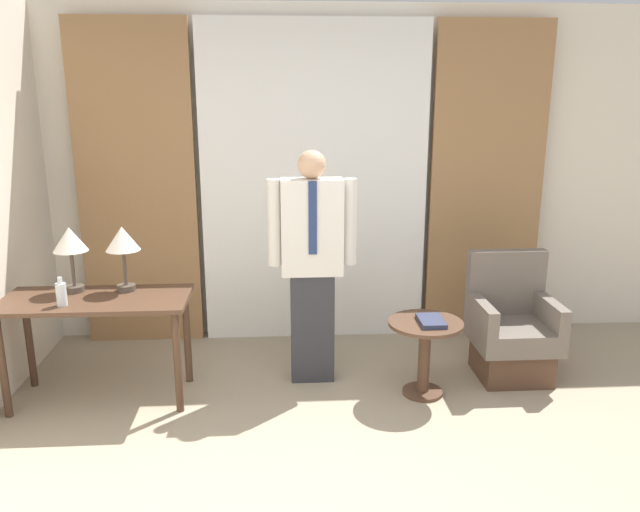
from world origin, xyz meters
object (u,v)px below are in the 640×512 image
object	(u,v)px
side_table	(425,345)
book	(431,321)
bottle_near_edge	(61,294)
desk	(96,313)
person	(312,259)
table_lamp_right	(123,242)
armchair	(511,332)
table_lamp_left	(70,243)

from	to	relation	value
side_table	book	xyz separation A→B (m)	(0.03, -0.03, 0.19)
book	bottle_near_edge	bearing A→B (deg)	-179.26
desk	person	xyz separation A→B (m)	(1.44, 0.21, 0.29)
table_lamp_right	person	size ratio (longest dim) A/B	0.27
person	armchair	world-z (taller)	person
table_lamp_left	armchair	bearing A→B (deg)	0.77
desk	side_table	world-z (taller)	desk
armchair	book	xyz separation A→B (m)	(-0.67, -0.30, 0.21)
table_lamp_right	armchair	world-z (taller)	table_lamp_right
side_table	person	bearing A→B (deg)	158.82
table_lamp_right	table_lamp_left	bearing A→B (deg)	180.00
table_lamp_left	bottle_near_edge	bearing A→B (deg)	-88.10
bottle_near_edge	person	size ratio (longest dim) A/B	0.11
desk	table_lamp_left	bearing A→B (deg)	139.80
bottle_near_edge	side_table	distance (m)	2.39
table_lamp_right	bottle_near_edge	xyz separation A→B (m)	(-0.33, -0.28, -0.26)
side_table	book	bearing A→B (deg)	-43.39
desk	table_lamp_right	xyz separation A→B (m)	(0.17, 0.14, 0.44)
bottle_near_edge	book	distance (m)	2.39
person	side_table	world-z (taller)	person
person	book	world-z (taller)	person
table_lamp_left	person	world-z (taller)	person
armchair	side_table	xyz separation A→B (m)	(-0.70, -0.27, 0.03)
desk	table_lamp_left	world-z (taller)	table_lamp_left
bottle_near_edge	armchair	size ratio (longest dim) A/B	0.21
table_lamp_left	table_lamp_right	size ratio (longest dim) A/B	1.00
side_table	book	world-z (taller)	book
desk	bottle_near_edge	bearing A→B (deg)	-139.21
table_lamp_right	book	world-z (taller)	table_lamp_right
table_lamp_right	side_table	distance (m)	2.15
book	table_lamp_left	bearing A→B (deg)	173.94
desk	person	size ratio (longest dim) A/B	0.73
table_lamp_right	side_table	bearing A→B (deg)	-6.39
bottle_near_edge	side_table	bearing A→B (deg)	1.43
desk	armchair	world-z (taller)	armchair
bottle_near_edge	person	distance (m)	1.64
side_table	table_lamp_left	bearing A→B (deg)	174.54
table_lamp_left	person	bearing A→B (deg)	2.31
side_table	desk	bearing A→B (deg)	177.88
desk	bottle_near_edge	distance (m)	0.28
person	bottle_near_edge	bearing A→B (deg)	-167.68
table_lamp_left	side_table	size ratio (longest dim) A/B	0.83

